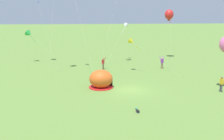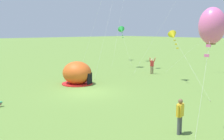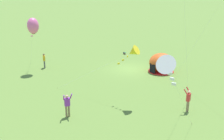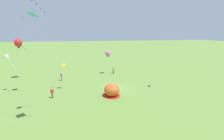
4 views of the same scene
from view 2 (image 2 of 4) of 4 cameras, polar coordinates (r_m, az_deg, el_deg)
The scene contains 7 objects.
ground_plane at distance 21.07m, azimuth -5.49°, elevation -4.85°, with size 300.00×300.00×0.00m, color olive.
popup_tent at distance 24.16m, azimuth -7.59°, elevation -0.74°, with size 2.81×2.81×2.10m.
person_with_toddler at distance 29.91m, azimuth 8.70°, elevation 1.04°, with size 0.68×0.72×1.89m.
person_center_field at distance 12.95m, azimuth 14.58°, elevation -9.37°, with size 0.31×0.58×1.72m.
kite_pink at distance 13.08m, azimuth 20.92°, elevation 8.95°, with size 1.93×3.95×5.96m.
kite_green at distance 42.77m, azimuth 2.11°, elevation 8.63°, with size 7.01×4.64×5.58m.
kite_yellow at distance 25.80m, azimuth 13.15°, elevation 7.23°, with size 7.00×4.73×4.92m.
Camera 2 is at (16.74, -11.83, 4.91)m, focal length 42.00 mm.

